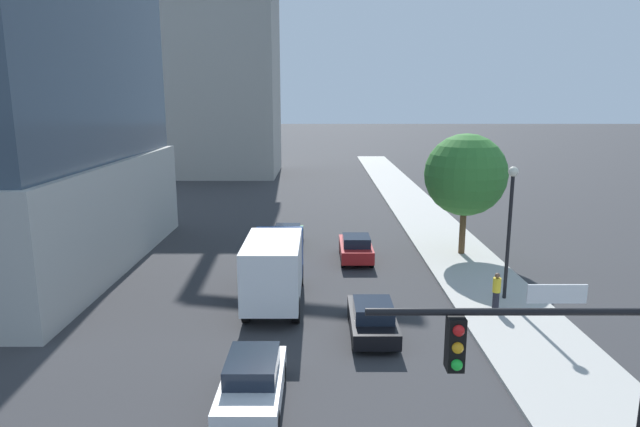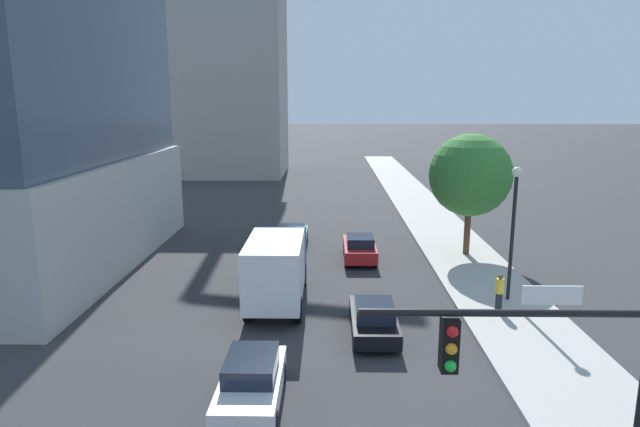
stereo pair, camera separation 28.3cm
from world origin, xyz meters
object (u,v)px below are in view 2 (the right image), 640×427
object	(u,v)px
construction_building	(223,57)
pedestrian_yellow_shirt	(499,292)
box_truck	(277,265)
traffic_light_pole	(552,371)
car_red	(360,248)
street_tree	(470,175)
car_white	(251,382)
street_lamp	(514,214)
car_green	(292,236)
car_black	(374,319)

from	to	relation	value
construction_building	pedestrian_yellow_shirt	size ratio (longest dim) A/B	20.81
box_truck	traffic_light_pole	bearing A→B (deg)	-64.38
car_red	box_truck	xyz separation A→B (m)	(-4.02, -6.73, 1.05)
street_tree	car_white	size ratio (longest dim) A/B	1.70
traffic_light_pole	street_lamp	world-z (taller)	street_lamp
construction_building	car_green	bearing A→B (deg)	-73.07
car_black	box_truck	xyz separation A→B (m)	(-4.02, 3.25, 1.11)
street_tree	car_white	distance (m)	19.39
traffic_light_pole	car_green	world-z (taller)	traffic_light_pole
construction_building	car_green	distance (m)	37.72
construction_building	car_green	size ratio (longest dim) A/B	8.23
street_lamp	pedestrian_yellow_shirt	size ratio (longest dim) A/B	3.64
construction_building	box_truck	world-z (taller)	construction_building
car_red	car_white	bearing A→B (deg)	-105.02
car_green	car_black	bearing A→B (deg)	-72.84
traffic_light_pole	car_red	distance (m)	20.63
car_black	car_green	xyz separation A→B (m)	(-4.02, 13.03, -0.01)
car_white	pedestrian_yellow_shirt	distance (m)	11.89
street_tree	car_red	world-z (taller)	street_tree
street_tree	car_green	xyz separation A→B (m)	(-10.26, 2.07, -4.09)
street_lamp	box_truck	distance (m)	10.58
traffic_light_pole	box_truck	size ratio (longest dim) A/B	0.85
car_white	car_green	size ratio (longest dim) A/B	0.99
street_lamp	car_red	size ratio (longest dim) A/B	1.45
street_lamp	car_green	xyz separation A→B (m)	(-10.33, 9.42, -3.38)
car_black	car_red	world-z (taller)	car_red
traffic_light_pole	pedestrian_yellow_shirt	world-z (taller)	traffic_light_pole
traffic_light_pole	street_lamp	size ratio (longest dim) A/B	0.94
construction_building	street_lamp	bearing A→B (deg)	-64.50
street_lamp	car_white	bearing A→B (deg)	-140.19
car_black	traffic_light_pole	bearing A→B (deg)	-76.56
pedestrian_yellow_shirt	car_red	bearing A→B (deg)	124.95
traffic_light_pole	car_red	bearing A→B (deg)	96.91
street_lamp	car_green	distance (m)	14.39
car_white	car_black	xyz separation A→B (m)	(4.02, 5.01, -0.09)
traffic_light_pole	street_lamp	bearing A→B (deg)	74.43
street_tree	box_truck	distance (m)	13.17
construction_building	street_lamp	size ratio (longest dim) A/B	5.72
box_truck	pedestrian_yellow_shirt	world-z (taller)	box_truck
construction_building	car_red	distance (m)	41.66
car_black	car_red	bearing A→B (deg)	90.00
traffic_light_pole	car_black	size ratio (longest dim) A/B	1.36
traffic_light_pole	car_green	distance (m)	24.39
box_truck	pedestrian_yellow_shirt	distance (m)	9.57
street_tree	car_white	world-z (taller)	street_tree
box_truck	construction_building	bearing A→B (deg)	103.28
car_white	box_truck	xyz separation A→B (m)	(0.00, 8.26, 1.03)
traffic_light_pole	car_white	bearing A→B (deg)	140.99
street_lamp	pedestrian_yellow_shirt	world-z (taller)	street_lamp
street_lamp	car_green	size ratio (longest dim) A/B	1.44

